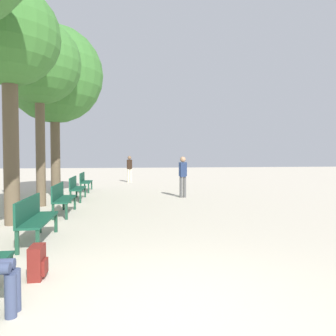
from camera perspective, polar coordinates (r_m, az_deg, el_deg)
The scene contains 11 objects.
ground_plane at distance 3.67m, azimuth -3.08°, elevation -24.64°, with size 80.00×80.00×0.00m, color beige.
bench_row_1 at distance 6.78m, azimuth -22.29°, elevation -7.71°, with size 0.42×1.66×0.86m.
bench_row_2 at distance 9.65m, azimuth -18.03°, elevation -4.72°, with size 0.42×1.66×0.86m.
bench_row_3 at distance 12.56m, azimuth -15.75°, elevation -3.10°, with size 0.42×1.66×0.86m.
bench_row_4 at distance 15.49m, azimuth -14.33°, elevation -2.09°, with size 0.42×1.66×0.86m.
tree_row_1 at distance 9.02m, azimuth -25.95°, elevation 19.59°, with size 2.34×2.34×5.65m.
tree_row_2 at distance 11.76m, azimuth -21.52°, elevation 16.51°, with size 2.65×2.65×5.96m.
tree_row_3 at distance 14.15m, azimuth -19.18°, elevation 15.00°, with size 3.80×3.80×6.74m.
backpack at distance 4.90m, azimuth -21.78°, elevation -15.02°, with size 0.21×0.34×0.44m.
pedestrian_near at distance 20.09m, azimuth -6.72°, elevation 0.14°, with size 0.33×0.24×1.62m.
pedestrian_mid at distance 12.82m, azimuth 2.60°, elevation -1.06°, with size 0.33×0.22×1.61m.
Camera 1 is at (-0.29, -3.26, 1.66)m, focal length 35.00 mm.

